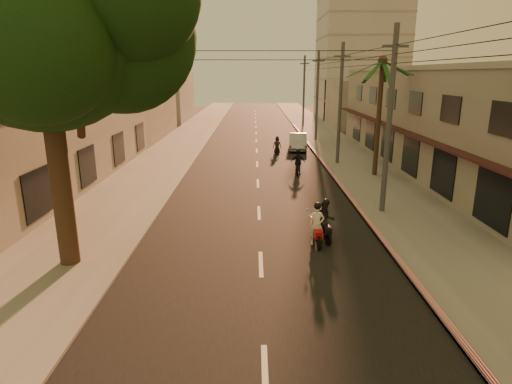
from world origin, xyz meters
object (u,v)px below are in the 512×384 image
parked_car (298,142)px  palm_tree (382,68)px  scooter_red (317,226)px  scooter_far_a (277,146)px  broadleaf_tree (54,19)px  scooter_mid_b (298,163)px  scooter_mid_a (325,221)px

parked_car → palm_tree: bearing=-63.4°
scooter_red → scooter_far_a: bearing=88.7°
scooter_far_a → broadleaf_tree: bearing=-107.9°
scooter_mid_b → scooter_far_a: size_ratio=1.16×
palm_tree → scooter_far_a: palm_tree is taller
broadleaf_tree → parked_car: broadleaf_tree is taller
palm_tree → scooter_mid_a: 14.22m
broadleaf_tree → parked_car: (10.39, 24.35, -7.73)m
scooter_far_a → palm_tree: bearing=-51.0°
scooter_mid_a → scooter_mid_b: scooter_mid_b is taller
scooter_mid_b → scooter_mid_a: bearing=-85.5°
scooter_mid_a → palm_tree: bearing=58.3°
scooter_mid_b → palm_tree: bearing=-1.5°
broadleaf_tree → scooter_mid_a: size_ratio=6.58×
scooter_red → scooter_mid_a: scooter_mid_a is taller
broadleaf_tree → scooter_red: 11.91m
scooter_mid_a → broadleaf_tree: bearing=-173.6°
palm_tree → scooter_red: 14.79m
scooter_mid_a → scooter_mid_b: (0.06, 12.16, -0.00)m
palm_tree → scooter_red: size_ratio=4.46×
broadleaf_tree → scooter_far_a: broadleaf_tree is taller
scooter_mid_a → scooter_far_a: size_ratio=1.15×
scooter_mid_b → broadleaf_tree: bearing=-118.3°
scooter_red → scooter_mid_b: bearing=85.0°
scooter_mid_b → parked_car: 9.97m
scooter_mid_a → scooter_mid_b: size_ratio=0.99×
palm_tree → scooter_far_a: 12.34m
palm_tree → broadleaf_tree: bearing=-136.5°
broadleaf_tree → scooter_far_a: size_ratio=7.57×
scooter_mid_a → scooter_far_a: (-0.96, 20.06, -0.12)m
scooter_mid_a → scooter_far_a: 20.08m
broadleaf_tree → scooter_red: bearing=11.3°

